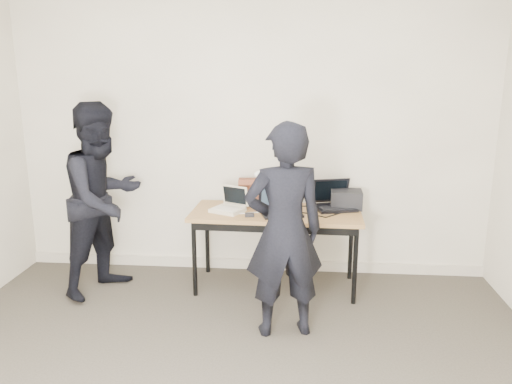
# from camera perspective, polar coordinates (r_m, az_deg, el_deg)

# --- Properties ---
(room) EXTENTS (4.60, 4.60, 2.80)m
(room) POSITION_cam_1_polar(r_m,az_deg,el_deg) (2.54, -5.31, 0.20)
(room) COLOR #3E382F
(room) RESTS_ON ground
(desk) EXTENTS (1.52, 0.70, 0.72)m
(desk) POSITION_cam_1_polar(r_m,az_deg,el_deg) (4.44, 2.29, -3.00)
(desk) COLOR olive
(desk) RESTS_ON ground
(laptop_beige) EXTENTS (0.35, 0.35, 0.21)m
(laptop_beige) POSITION_cam_1_polar(r_m,az_deg,el_deg) (4.45, -3.07, -1.63)
(laptop_beige) COLOR beige
(laptop_beige) RESTS_ON desk
(laptop_center) EXTENTS (0.42, 0.41, 0.26)m
(laptop_center) POSITION_cam_1_polar(r_m,az_deg,el_deg) (4.38, 2.76, -1.66)
(laptop_center) COLOR black
(laptop_center) RESTS_ON desk
(laptop_right) EXTENTS (0.42, 0.41, 0.26)m
(laptop_right) POSITION_cam_1_polar(r_m,az_deg,el_deg) (4.59, 8.84, -1.11)
(laptop_right) COLOR black
(laptop_right) RESTS_ON desk
(leather_satchel) EXTENTS (0.37, 0.21, 0.25)m
(leather_satchel) POSITION_cam_1_polar(r_m,az_deg,el_deg) (4.63, 0.23, 0.07)
(leather_satchel) COLOR #5E2C19
(leather_satchel) RESTS_ON desk
(tissue) EXTENTS (0.14, 0.11, 0.08)m
(tissue) POSITION_cam_1_polar(r_m,az_deg,el_deg) (4.59, 0.60, 1.98)
(tissue) COLOR white
(tissue) RESTS_ON leather_satchel
(equipment_box) EXTENTS (0.29, 0.25, 0.16)m
(equipment_box) POSITION_cam_1_polar(r_m,az_deg,el_deg) (4.61, 10.27, -0.80)
(equipment_box) COLOR black
(equipment_box) RESTS_ON desk
(power_brick) EXTENTS (0.08, 0.06, 0.03)m
(power_brick) POSITION_cam_1_polar(r_m,az_deg,el_deg) (4.28, -0.74, -2.64)
(power_brick) COLOR black
(power_brick) RESTS_ON desk
(cables) EXTENTS (0.99, 0.41, 0.01)m
(cables) POSITION_cam_1_polar(r_m,az_deg,el_deg) (4.40, 4.33, -2.34)
(cables) COLOR black
(cables) RESTS_ON desk
(person_typist) EXTENTS (0.66, 0.51, 1.61)m
(person_typist) POSITION_cam_1_polar(r_m,az_deg,el_deg) (3.64, 3.24, -4.51)
(person_typist) COLOR black
(person_typist) RESTS_ON ground
(person_observer) EXTENTS (0.94, 1.02, 1.69)m
(person_observer) POSITION_cam_1_polar(r_m,az_deg,el_deg) (4.56, -17.05, -0.79)
(person_observer) COLOR black
(person_observer) RESTS_ON ground
(baseboard) EXTENTS (4.50, 0.03, 0.10)m
(baseboard) POSITION_cam_1_polar(r_m,az_deg,el_deg) (5.05, -0.53, -8.22)
(baseboard) COLOR #C1B5A0
(baseboard) RESTS_ON ground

